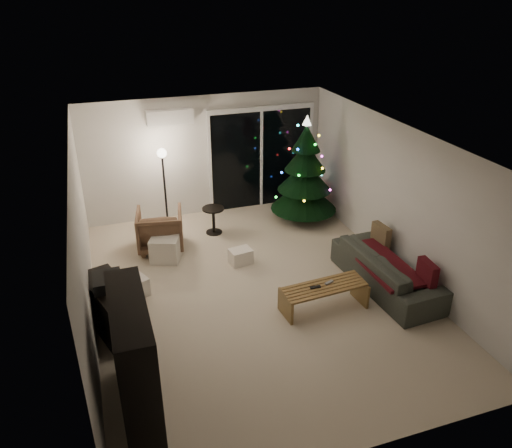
{
  "coord_description": "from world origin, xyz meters",
  "views": [
    {
      "loc": [
        -2.16,
        -6.41,
        4.55
      ],
      "look_at": [
        0.1,
        0.3,
        1.05
      ],
      "focal_mm": 35.0,
      "sensor_mm": 36.0,
      "label": 1
    }
  ],
  "objects_px": {
    "christmas_tree": "(305,170)",
    "bookshelf": "(118,363)",
    "media_cabinet": "(112,309)",
    "armchair": "(160,229)",
    "coffee_table": "(324,297)",
    "sofa": "(387,270)"
  },
  "relations": [
    {
      "from": "sofa",
      "to": "coffee_table",
      "type": "bearing_deg",
      "value": 97.81
    },
    {
      "from": "bookshelf",
      "to": "christmas_tree",
      "type": "distance_m",
      "value": 5.8
    },
    {
      "from": "armchair",
      "to": "christmas_tree",
      "type": "relative_size",
      "value": 0.38
    },
    {
      "from": "bookshelf",
      "to": "sofa",
      "type": "height_order",
      "value": "bookshelf"
    },
    {
      "from": "bookshelf",
      "to": "christmas_tree",
      "type": "relative_size",
      "value": 0.68
    },
    {
      "from": "sofa",
      "to": "christmas_tree",
      "type": "height_order",
      "value": "christmas_tree"
    },
    {
      "from": "media_cabinet",
      "to": "coffee_table",
      "type": "xyz_separation_m",
      "value": [
        3.07,
        -0.48,
        -0.17
      ]
    },
    {
      "from": "christmas_tree",
      "to": "bookshelf",
      "type": "bearing_deg",
      "value": -134.23
    },
    {
      "from": "media_cabinet",
      "to": "armchair",
      "type": "height_order",
      "value": "armchair"
    },
    {
      "from": "bookshelf",
      "to": "armchair",
      "type": "height_order",
      "value": "bookshelf"
    },
    {
      "from": "christmas_tree",
      "to": "coffee_table",
      "type": "bearing_deg",
      "value": -107.86
    },
    {
      "from": "sofa",
      "to": "christmas_tree",
      "type": "distance_m",
      "value": 2.9
    },
    {
      "from": "coffee_table",
      "to": "media_cabinet",
      "type": "bearing_deg",
      "value": 166.72
    },
    {
      "from": "sofa",
      "to": "bookshelf",
      "type": "bearing_deg",
      "value": 104.41
    },
    {
      "from": "bookshelf",
      "to": "armchair",
      "type": "distance_m",
      "value": 4.0
    },
    {
      "from": "coffee_table",
      "to": "armchair",
      "type": "bearing_deg",
      "value": 122.45
    },
    {
      "from": "armchair",
      "to": "sofa",
      "type": "distance_m",
      "value": 4.11
    },
    {
      "from": "media_cabinet",
      "to": "sofa",
      "type": "xyz_separation_m",
      "value": [
        4.3,
        -0.24,
        -0.06
      ]
    },
    {
      "from": "coffee_table",
      "to": "christmas_tree",
      "type": "height_order",
      "value": "christmas_tree"
    },
    {
      "from": "sofa",
      "to": "christmas_tree",
      "type": "relative_size",
      "value": 0.98
    },
    {
      "from": "media_cabinet",
      "to": "armchair",
      "type": "distance_m",
      "value": 2.47
    },
    {
      "from": "armchair",
      "to": "media_cabinet",
      "type": "bearing_deg",
      "value": 75.2
    }
  ]
}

